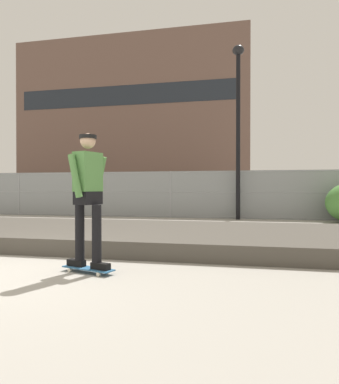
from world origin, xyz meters
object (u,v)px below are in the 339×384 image
object	(u,v)px
skater	(88,191)
street_lamp	(238,111)
parked_car_near	(138,195)
parked_car_mid	(244,195)
skateboard	(88,269)

from	to	relation	value
skater	street_lamp	world-z (taller)	street_lamp
parked_car_near	parked_car_mid	bearing A→B (deg)	-2.48
street_lamp	parked_car_near	world-z (taller)	street_lamp
parked_car_near	street_lamp	bearing A→B (deg)	-37.68
street_lamp	parked_car_mid	size ratio (longest dim) A/B	1.47
skater	parked_car_near	size ratio (longest dim) A/B	0.41
skateboard	parked_car_near	bearing A→B (deg)	104.60
street_lamp	parked_car_mid	world-z (taller)	street_lamp
skateboard	skater	world-z (taller)	skater
skateboard	parked_car_near	distance (m)	13.53
parked_car_near	parked_car_mid	xyz separation A→B (m)	(5.34, -0.23, 0.00)
skateboard	skater	size ratio (longest dim) A/B	0.44
skateboard	parked_car_mid	size ratio (longest dim) A/B	0.19
skateboard	parked_car_near	size ratio (longest dim) A/B	0.18
parked_car_near	skater	bearing A→B (deg)	-75.40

